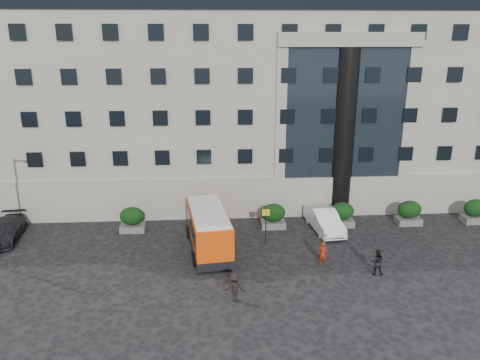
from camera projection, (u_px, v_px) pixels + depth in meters
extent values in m
plane|color=black|center=(182.00, 283.00, 27.30)|extent=(120.00, 120.00, 0.00)
cube|color=gray|center=(252.00, 86.00, 45.91)|extent=(44.00, 24.00, 18.00)
cylinder|color=black|center=(343.00, 134.00, 35.89)|extent=(1.80, 1.80, 13.00)
cube|color=#565653|center=(133.00, 228.00, 34.41)|extent=(1.80, 1.20, 0.50)
ellipsoid|color=black|center=(132.00, 216.00, 34.13)|extent=(1.80, 1.26, 1.34)
cube|color=#565653|center=(204.00, 226.00, 34.73)|extent=(1.80, 1.20, 0.50)
ellipsoid|color=black|center=(203.00, 214.00, 34.45)|extent=(1.80, 1.26, 1.34)
cube|color=#565653|center=(273.00, 224.00, 35.04)|extent=(1.80, 1.20, 0.50)
ellipsoid|color=black|center=(273.00, 213.00, 34.77)|extent=(1.80, 1.26, 1.34)
cube|color=#565653|center=(341.00, 222.00, 35.36)|extent=(1.80, 1.20, 0.50)
ellipsoid|color=black|center=(342.00, 211.00, 35.09)|extent=(1.80, 1.26, 1.34)
cube|color=#565653|center=(408.00, 221.00, 35.68)|extent=(1.80, 1.20, 0.50)
ellipsoid|color=black|center=(410.00, 209.00, 35.40)|extent=(1.80, 1.26, 1.34)
cube|color=#565653|center=(474.00, 219.00, 36.00)|extent=(1.80, 1.20, 0.50)
ellipsoid|color=black|center=(476.00, 208.00, 35.72)|extent=(1.80, 1.26, 1.34)
cylinder|color=#262628|center=(266.00, 227.00, 32.02)|extent=(0.08, 0.08, 2.50)
cube|color=yellow|center=(266.00, 213.00, 31.71)|extent=(0.50, 0.06, 0.45)
cube|color=#E9480A|center=(209.00, 227.00, 30.97)|extent=(3.12, 6.90, 2.21)
cube|color=black|center=(209.00, 244.00, 31.33)|extent=(3.16, 6.94, 0.55)
cube|color=black|center=(209.00, 224.00, 30.91)|extent=(2.99, 5.45, 1.00)
cube|color=silver|center=(208.00, 212.00, 30.65)|extent=(2.96, 6.55, 0.18)
cylinder|color=black|center=(195.00, 260.00, 29.13)|extent=(0.39, 0.93, 0.90)
cylinder|color=black|center=(231.00, 256.00, 29.54)|extent=(0.39, 0.93, 0.90)
cylinder|color=black|center=(189.00, 232.00, 33.11)|extent=(0.39, 0.93, 0.90)
cylinder|color=black|center=(221.00, 230.00, 33.53)|extent=(0.39, 0.93, 0.90)
cube|color=maroon|center=(21.00, 180.00, 40.97)|extent=(2.85, 4.01, 2.59)
cube|color=maroon|center=(13.00, 195.00, 38.57)|extent=(2.48, 1.94, 1.76)
cube|color=black|center=(10.00, 193.00, 37.78)|extent=(1.97, 0.37, 0.83)
cylinder|color=black|center=(0.00, 204.00, 38.69)|extent=(0.38, 0.90, 0.87)
cylinder|color=black|center=(30.00, 202.00, 39.10)|extent=(0.38, 0.90, 0.87)
cylinder|color=black|center=(11.00, 191.00, 41.89)|extent=(0.38, 0.90, 0.87)
cylinder|color=black|center=(38.00, 189.00, 42.31)|extent=(0.38, 0.90, 0.87)
imported|color=black|center=(5.00, 230.00, 32.83)|extent=(2.48, 5.02, 1.40)
imported|color=black|center=(4.00, 191.00, 41.33)|extent=(2.51, 4.66, 1.24)
imported|color=white|center=(324.00, 220.00, 34.34)|extent=(2.25, 5.02, 1.60)
imported|color=maroon|center=(323.00, 253.00, 29.19)|extent=(0.68, 0.57, 1.59)
imported|color=black|center=(377.00, 262.00, 28.02)|extent=(0.95, 0.82, 1.68)
imported|color=black|center=(235.00, 288.00, 25.26)|extent=(1.11, 0.75, 1.59)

